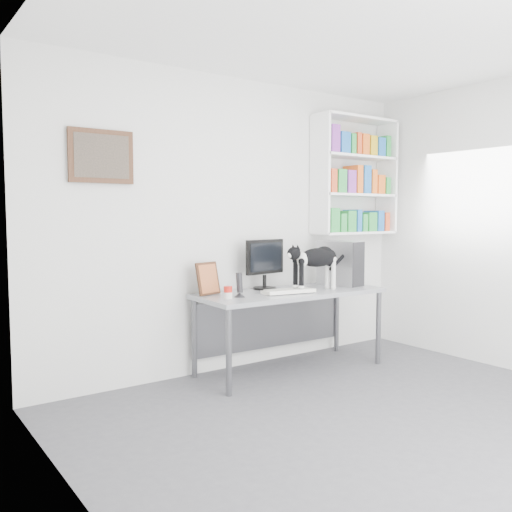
% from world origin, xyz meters
% --- Properties ---
extents(room, '(4.01, 4.01, 2.70)m').
position_xyz_m(room, '(0.00, 0.00, 1.35)').
color(room, '#545459').
rests_on(room, ground).
extents(bookshelf, '(1.03, 0.28, 1.24)m').
position_xyz_m(bookshelf, '(1.40, 1.85, 1.85)').
color(bookshelf, white).
rests_on(bookshelf, room).
extents(wall_art, '(0.52, 0.04, 0.42)m').
position_xyz_m(wall_art, '(-1.30, 1.97, 1.90)').
color(wall_art, '#4E2C19').
rests_on(wall_art, room).
extents(desk, '(1.80, 0.75, 0.74)m').
position_xyz_m(desk, '(0.32, 1.60, 0.37)').
color(desk, gray).
rests_on(desk, room).
extents(monitor, '(0.47, 0.27, 0.48)m').
position_xyz_m(monitor, '(0.19, 1.82, 0.98)').
color(monitor, black).
rests_on(monitor, desk).
extents(keyboard, '(0.49, 0.25, 0.04)m').
position_xyz_m(keyboard, '(0.21, 1.49, 0.76)').
color(keyboard, white).
rests_on(keyboard, desk).
extents(pc_tower, '(0.26, 0.46, 0.44)m').
position_xyz_m(pc_tower, '(0.97, 1.62, 0.96)').
color(pc_tower, '#BBBAC0').
rests_on(pc_tower, desk).
extents(speaker, '(0.11, 0.11, 0.22)m').
position_xyz_m(speaker, '(-0.27, 1.56, 0.85)').
color(speaker, black).
rests_on(speaker, desk).
extents(leaning_print, '(0.25, 0.15, 0.30)m').
position_xyz_m(leaning_print, '(-0.43, 1.82, 0.89)').
color(leaning_print, '#4E2C19').
rests_on(leaning_print, desk).
extents(soup_can, '(0.09, 0.09, 0.10)m').
position_xyz_m(soup_can, '(-0.40, 1.54, 0.80)').
color(soup_can, red).
rests_on(soup_can, desk).
extents(cat, '(0.67, 0.21, 0.41)m').
position_xyz_m(cat, '(0.53, 1.48, 0.95)').
color(cat, black).
rests_on(cat, desk).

